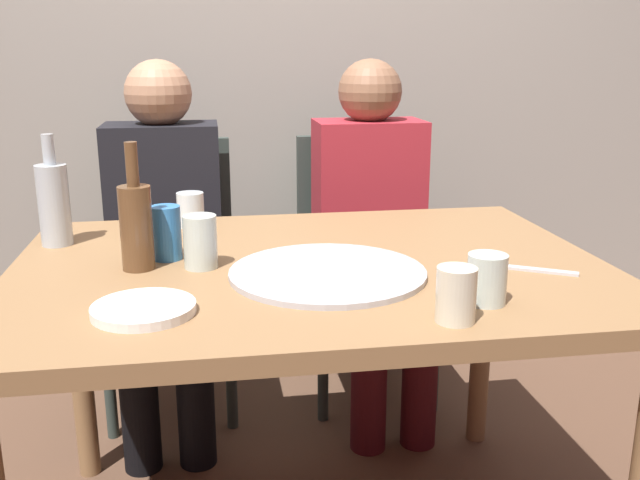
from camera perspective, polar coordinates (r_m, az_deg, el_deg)
back_wall at (r=2.72m, az=-4.87°, el=17.39°), size 6.00×0.10×2.60m
dining_table at (r=1.58m, az=-0.83°, el=-4.68°), size 1.31×0.94×0.74m
pizza_tray at (r=1.47m, az=0.62°, el=-2.68°), size 0.41×0.41×0.01m
wine_bottle at (r=1.79m, az=-20.87°, el=2.87°), size 0.07×0.07×0.27m
beer_bottle at (r=1.54m, az=-14.75°, el=1.28°), size 0.07×0.07×0.27m
tumbler_near at (r=1.33m, az=13.44°, el=-3.11°), size 0.07×0.07×0.09m
tumbler_far at (r=1.53m, az=-9.73°, el=-0.11°), size 0.07×0.07×0.12m
wine_glass at (r=1.89m, az=-10.50°, el=2.45°), size 0.07×0.07×0.09m
short_glass at (r=1.23m, az=11.02°, el=-4.40°), size 0.07×0.07×0.10m
soda_can at (r=1.60m, az=-12.40°, el=0.58°), size 0.07×0.07×0.12m
plate_stack at (r=1.30m, az=-14.17°, el=-5.48°), size 0.19×0.19×0.02m
table_knife at (r=1.57m, az=16.33°, el=-2.26°), size 0.20×0.13×0.01m
chair_left at (r=2.45m, az=-12.20°, el=-1.31°), size 0.44×0.44×0.90m
chair_right at (r=2.50m, az=3.54°, el=-0.62°), size 0.44×0.44×0.90m
guest_in_sweater at (r=2.27m, az=-12.55°, el=0.70°), size 0.36×0.56×1.17m
guest_in_beanie at (r=2.33m, az=4.41°, el=1.39°), size 0.36×0.56×1.17m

